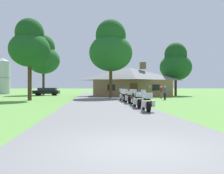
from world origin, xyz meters
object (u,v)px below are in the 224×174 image
Objects in this scene: tree_left_near at (30,45)px; tree_left_far at (43,56)px; bystander_red_shirt_near_lodge at (161,91)px; bystander_blue_shirt_by_tree at (165,92)px; motorcycle_orange_third_in_row at (133,98)px; motorcycle_silver_farthest_in_row at (123,96)px; bystander_olive_shirt_beside_signpost at (150,92)px; motorcycle_silver_nearest_to_camera at (147,102)px; metal_silo_distant at (3,76)px; parked_black_suv_far_left at (47,91)px; motorcycle_green_second_in_row at (138,100)px; motorcycle_red_fourth_in_row at (128,97)px; tree_by_lodge_front at (111,48)px; motorcycle_white_fifth_in_row at (124,96)px; tree_right_of_lodge at (176,63)px.

tree_left_far is (-2.24, 19.14, 1.18)m from tree_left_near.
bystander_red_shirt_near_lodge is 1.00× the size of bystander_blue_shirt_by_tree.
motorcycle_silver_farthest_in_row is at bearing 90.28° from motorcycle_orange_third_in_row.
bystander_blue_shirt_by_tree is (1.54, -1.17, -0.02)m from bystander_olive_shirt_beside_signpost.
tree_left_near is at bearing 128.06° from motorcycle_silver_nearest_to_camera.
parked_black_suv_far_left is (11.32, -10.02, -3.17)m from metal_silo_distant.
bystander_blue_shirt_by_tree is 27.26m from tree_left_far.
tree_left_near is at bearing 162.15° from motorcycle_silver_farthest_in_row.
motorcycle_green_second_in_row is 12.86m from bystander_olive_shirt_beside_signpost.
motorcycle_red_fourth_in_row is 13.61m from tree_left_near.
tree_by_lodge_front is at bearing -160.05° from bystander_olive_shirt_beside_signpost.
motorcycle_white_fifth_in_row is at bearing -61.53° from bystander_blue_shirt_by_tree.
bystander_olive_shirt_beside_signpost is at bearing -47.91° from tree_left_far.
tree_left_near is at bearing -152.66° from tree_by_lodge_front.
bystander_red_shirt_near_lodge is at bearing -121.32° from parked_black_suv_far_left.
tree_left_far reaches higher than tree_right_of_lodge.
bystander_olive_shirt_beside_signpost is 0.18× the size of tree_left_near.
motorcycle_white_fifth_in_row and motorcycle_silver_farthest_in_row have the same top height.
motorcycle_white_fifth_in_row is at bearing -59.15° from bystander_red_shirt_near_lodge.
bystander_red_shirt_near_lodge is 0.36× the size of parked_black_suv_far_left.
bystander_blue_shirt_by_tree is 0.14× the size of tree_left_far.
metal_silo_distant is (-28.09, 26.23, 3.02)m from bystander_blue_shirt_by_tree.
metal_silo_distant is at bearing 128.70° from motorcycle_white_fifth_in_row.
tree_right_of_lodge is 23.67m from parked_black_suv_far_left.
parked_black_suv_far_left reaches higher than motorcycle_green_second_in_row.
parked_black_suv_far_left is (-11.42, 24.98, 0.16)m from motorcycle_orange_third_in_row.
bystander_blue_shirt_by_tree is (5.48, 4.18, 0.31)m from motorcycle_white_fifth_in_row.
parked_black_suv_far_left is at bearing 134.44° from tree_by_lodge_front.
motorcycle_green_second_in_row is 1.00× the size of motorcycle_red_fourth_in_row.
motorcycle_silver_nearest_to_camera is 18.23m from tree_left_near.
motorcycle_orange_third_in_row is 4.59m from motorcycle_white_fifth_in_row.
bystander_blue_shirt_by_tree is at bearing 58.63° from motorcycle_orange_third_in_row.
tree_by_lodge_front is at bearing -132.99° from parked_black_suv_far_left.
motorcycle_silver_nearest_to_camera is at bearing -88.11° from tree_by_lodge_front.
tree_left_far is (-17.99, 19.39, 6.58)m from bystander_blue_shirt_by_tree.
motorcycle_silver_nearest_to_camera is at bearing -53.35° from tree_left_near.
bystander_blue_shirt_by_tree reaches higher than motorcycle_orange_third_in_row.
motorcycle_silver_nearest_to_camera is at bearing -90.79° from motorcycle_orange_third_in_row.
motorcycle_silver_nearest_to_camera is at bearing -156.60° from parked_black_suv_far_left.
motorcycle_green_second_in_row is 29.54m from parked_black_suv_far_left.
bystander_olive_shirt_beside_signpost is at bearing 55.68° from motorcycle_white_fifth_in_row.
tree_by_lodge_front is (-4.50, 4.10, 6.03)m from bystander_olive_shirt_beside_signpost.
tree_by_lodge_front reaches higher than motorcycle_red_fourth_in_row.
motorcycle_orange_third_in_row is at bearing -47.90° from bystander_red_shirt_near_lodge.
tree_by_lodge_front reaches higher than bystander_blue_shirt_by_tree.
tree_left_near is 1.19× the size of metal_silo_distant.
tree_left_far reaches higher than motorcycle_red_fourth_in_row.
motorcycle_white_fifth_in_row is at bearing 91.59° from motorcycle_orange_third_in_row.
bystander_blue_shirt_by_tree is 0.18× the size of tree_right_of_lodge.
bystander_olive_shirt_beside_signpost is at bearing -59.41° from bystander_red_shirt_near_lodge.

